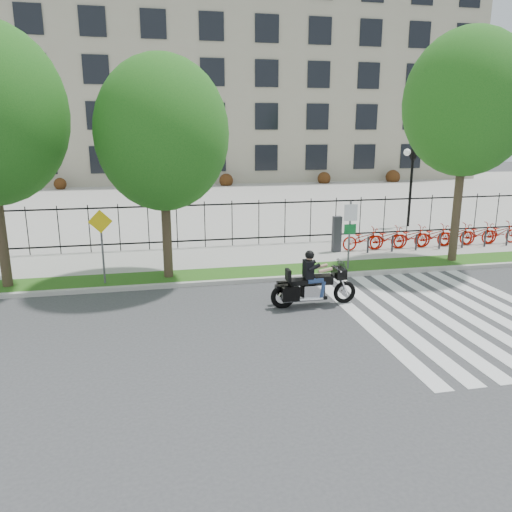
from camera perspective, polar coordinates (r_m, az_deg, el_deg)
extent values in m
plane|color=#3A3A3D|center=(13.59, 3.61, -8.06)|extent=(120.00, 120.00, 0.00)
cube|color=#AEACA4|center=(17.31, 0.01, -2.78)|extent=(60.00, 0.20, 0.15)
cube|color=#245916|center=(18.11, -0.54, -2.01)|extent=(60.00, 1.50, 0.15)
cube|color=#9C9992|center=(20.48, -1.92, -0.08)|extent=(60.00, 3.50, 0.15)
cube|color=#9C9992|center=(37.60, -6.61, 6.40)|extent=(80.00, 34.00, 0.10)
cube|color=#9E9580|center=(57.40, -8.93, 18.98)|extent=(60.00, 20.00, 20.00)
cylinder|color=black|center=(27.76, 17.23, 7.13)|extent=(0.14, 0.14, 4.00)
cylinder|color=black|center=(27.60, 17.53, 11.04)|extent=(0.06, 0.70, 0.70)
sphere|color=white|center=(27.43, 16.89, 11.28)|extent=(0.36, 0.36, 0.36)
sphere|color=white|center=(27.77, 18.19, 11.22)|extent=(0.36, 0.36, 0.36)
cylinder|color=#3B2E20|center=(17.96, -27.17, 3.06)|extent=(0.32, 0.32, 4.00)
cylinder|color=#3B2E20|center=(17.35, -10.19, 3.33)|extent=(0.32, 0.32, 3.55)
ellipsoid|color=#125014|center=(17.05, -10.66, 13.59)|extent=(4.39, 4.39, 5.05)
cylinder|color=#3B2E20|center=(20.74, 22.03, 5.68)|extent=(0.32, 0.32, 4.55)
ellipsoid|color=#125014|center=(20.58, 23.01, 15.80)|extent=(4.64, 4.64, 5.33)
cube|color=#2D2D33|center=(21.14, 9.21, 2.49)|extent=(0.35, 0.25, 1.50)
imported|color=#AC0C00|center=(21.65, 12.15, 1.91)|extent=(1.84, 0.64, 0.97)
cylinder|color=#2D2D33|center=(21.24, 12.67, 1.27)|extent=(0.08, 0.08, 0.70)
imported|color=#AC0C00|center=(22.12, 14.76, 2.02)|extent=(1.84, 0.64, 0.97)
cylinder|color=#2D2D33|center=(21.71, 15.32, 1.39)|extent=(0.08, 0.08, 0.70)
imported|color=#AC0C00|center=(22.63, 17.26, 2.11)|extent=(1.84, 0.64, 0.97)
cylinder|color=#2D2D33|center=(22.23, 17.85, 1.50)|extent=(0.08, 0.08, 0.70)
imported|color=#AC0C00|center=(23.18, 19.64, 2.20)|extent=(1.84, 0.64, 0.97)
cylinder|color=#2D2D33|center=(22.79, 20.26, 1.61)|extent=(0.08, 0.08, 0.70)
imported|color=#AC0C00|center=(23.77, 21.91, 2.28)|extent=(1.84, 0.64, 0.97)
cylinder|color=#2D2D33|center=(23.39, 22.55, 1.70)|extent=(0.08, 0.08, 0.70)
imported|color=#AC0C00|center=(24.39, 24.06, 2.35)|extent=(1.84, 0.64, 0.97)
cylinder|color=#2D2D33|center=(24.02, 24.72, 1.79)|extent=(0.08, 0.08, 0.70)
imported|color=#AC0C00|center=(25.05, 26.11, 2.42)|extent=(1.84, 0.64, 0.97)
cylinder|color=#2D2D33|center=(24.69, 26.77, 1.87)|extent=(0.08, 0.08, 0.70)
cylinder|color=#59595B|center=(18.49, 10.62, 2.32)|extent=(0.07, 0.07, 2.50)
cube|color=white|center=(18.30, 10.78, 4.90)|extent=(0.50, 0.03, 0.60)
cube|color=#0C6626|center=(18.40, 10.70, 3.05)|extent=(0.45, 0.03, 0.35)
cylinder|color=#59595B|center=(17.20, -17.15, 0.86)|extent=(0.07, 0.07, 2.40)
cube|color=yellow|center=(16.99, -17.38, 3.78)|extent=(0.78, 0.03, 0.78)
torus|color=black|center=(15.45, 10.08, -4.09)|extent=(0.71, 0.14, 0.71)
torus|color=black|center=(14.84, 3.09, -4.65)|extent=(0.75, 0.16, 0.75)
cube|color=black|center=(15.19, 9.46, -1.91)|extent=(0.31, 0.57, 0.31)
cube|color=#26262B|center=(15.15, 9.75, -1.04)|extent=(0.16, 0.51, 0.31)
cube|color=silver|center=(15.06, 6.48, -3.98)|extent=(0.62, 0.35, 0.41)
cube|color=black|center=(15.06, 7.63, -2.67)|extent=(0.57, 0.35, 0.27)
cube|color=black|center=(14.86, 5.21, -2.92)|extent=(0.72, 0.37, 0.14)
cube|color=black|center=(14.68, 3.70, -2.19)|extent=(0.11, 0.35, 0.35)
cube|color=black|center=(14.55, 4.00, -4.38)|extent=(0.51, 0.17, 0.41)
cube|color=black|center=(15.10, 3.35, -3.65)|extent=(0.51, 0.17, 0.41)
cube|color=black|center=(14.81, 5.99, -1.51)|extent=(0.25, 0.41, 0.53)
sphere|color=tan|center=(14.72, 6.15, -0.04)|extent=(0.24, 0.24, 0.24)
sphere|color=black|center=(14.71, 6.15, 0.11)|extent=(0.28, 0.28, 0.28)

